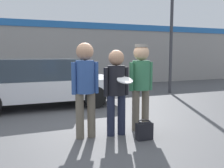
% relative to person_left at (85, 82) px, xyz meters
% --- Properties ---
extents(ground_plane, '(56.00, 56.00, 0.00)m').
position_rel_person_left_xyz_m(ground_plane, '(0.31, 0.30, -1.04)').
color(ground_plane, '#4C4C4F').
extents(storefront_building, '(24.00, 0.22, 3.05)m').
position_rel_person_left_xyz_m(storefront_building, '(0.31, 7.52, 0.51)').
color(storefront_building, gray).
rests_on(storefront_building, ground).
extents(person_left, '(0.50, 0.33, 1.74)m').
position_rel_person_left_xyz_m(person_left, '(0.00, 0.00, 0.00)').
color(person_left, '#665B4C').
rests_on(person_left, ground).
extents(person_middle_with_frisbee, '(0.50, 0.56, 1.62)m').
position_rel_person_left_xyz_m(person_middle_with_frisbee, '(0.58, -0.06, -0.09)').
color(person_middle_with_frisbee, '#1E2338').
rests_on(person_middle_with_frisbee, ground).
extents(person_right, '(0.51, 0.34, 1.73)m').
position_rel_person_left_xyz_m(person_right, '(1.17, 0.06, 0.01)').
color(person_right, '#665B4C').
rests_on(person_right, ground).
extents(parked_car_near, '(4.41, 1.89, 1.40)m').
position_rel_person_left_xyz_m(parked_car_near, '(-0.46, 3.20, -0.34)').
color(parked_car_near, silver).
rests_on(parked_car_near, ground).
extents(street_lamp, '(1.07, 0.35, 5.14)m').
position_rel_person_left_xyz_m(street_lamp, '(4.78, 3.97, 2.13)').
color(street_lamp, '#38383D').
rests_on(street_lamp, ground).
extents(handbag, '(0.30, 0.23, 0.35)m').
position_rel_person_left_xyz_m(handbag, '(0.95, -0.49, -0.88)').
color(handbag, black).
rests_on(handbag, ground).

